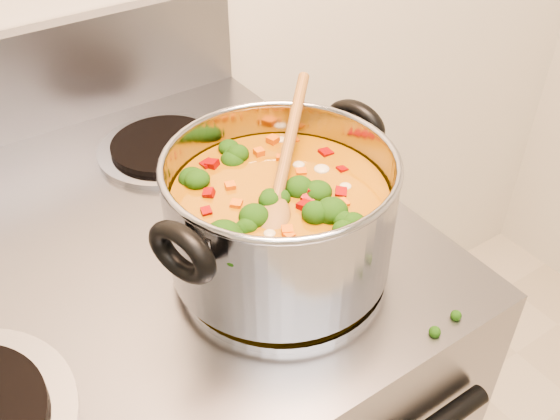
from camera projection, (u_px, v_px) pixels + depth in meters
name	position (u px, v px, depth m)	size (l,w,h in m)	color
stockpot	(280.00, 215.00, 0.68)	(0.32, 0.25, 0.15)	#919198
wooden_spoon	(281.00, 178.00, 0.66)	(0.19, 0.19, 0.08)	brown
cooktop_crumbs	(325.00, 321.00, 0.67)	(0.32, 0.21, 0.01)	black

